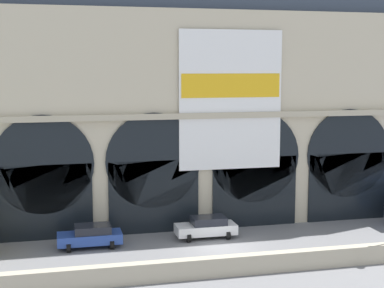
# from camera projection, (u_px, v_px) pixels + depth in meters

# --- Properties ---
(ground_plane) EXTENTS (200.00, 200.00, 0.00)m
(ground_plane) POSITION_uv_depth(u_px,v_px,m) (224.00, 249.00, 39.30)
(ground_plane) COLOR slate
(quay_parapet_wall) EXTENTS (90.00, 0.70, 1.18)m
(quay_parapet_wall) POSITION_uv_depth(u_px,v_px,m) (247.00, 264.00, 34.44)
(quay_parapet_wall) COLOR #B2A891
(quay_parapet_wall) RESTS_ON ground
(station_building) EXTENTS (41.24, 5.31, 21.03)m
(station_building) POSITION_uv_depth(u_px,v_px,m) (198.00, 95.00, 45.14)
(station_building) COLOR beige
(station_building) RESTS_ON ground
(car_midwest) EXTENTS (4.40, 2.22, 1.55)m
(car_midwest) POSITION_uv_depth(u_px,v_px,m) (90.00, 236.00, 39.52)
(car_midwest) COLOR #28479E
(car_midwest) RESTS_ON ground
(car_center) EXTENTS (4.40, 2.22, 1.55)m
(car_center) POSITION_uv_depth(u_px,v_px,m) (206.00, 227.00, 41.74)
(car_center) COLOR white
(car_center) RESTS_ON ground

